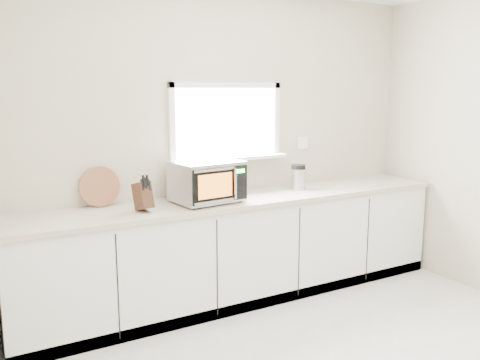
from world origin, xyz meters
TOP-DOWN VIEW (x-y plane):
  - back_wall at (0.00, 2.00)m, footprint 4.00×0.17m
  - cabinets at (0.00, 1.70)m, footprint 3.92×0.60m
  - countertop at (0.00, 1.69)m, footprint 3.92×0.64m
  - microwave at (-0.35, 1.66)m, footprint 0.57×0.47m
  - knife_block at (-0.92, 1.62)m, footprint 0.13×0.21m
  - cutting_board at (-1.16, 1.94)m, footprint 0.32×0.08m
  - coffee_grinder at (0.63, 1.74)m, footprint 0.17×0.17m

SIDE VIEW (x-z plane):
  - cabinets at x=0.00m, z-range 0.00..0.88m
  - countertop at x=0.00m, z-range 0.88..0.92m
  - coffee_grinder at x=0.63m, z-range 0.92..1.16m
  - knife_block at x=-0.92m, z-range 0.90..1.19m
  - cutting_board at x=-1.16m, z-range 0.92..1.24m
  - microwave at x=-0.35m, z-range 0.93..1.27m
  - back_wall at x=0.00m, z-range 0.01..2.71m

